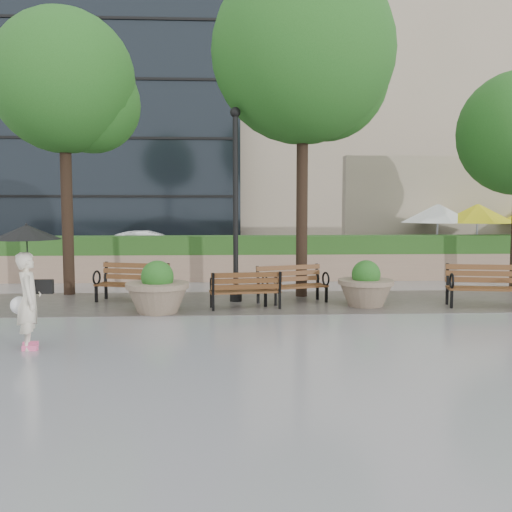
{
  "coord_description": "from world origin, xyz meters",
  "views": [
    {
      "loc": [
        0.34,
        -10.13,
        2.24
      ],
      "look_at": [
        1.01,
        2.84,
        1.1
      ],
      "focal_mm": 40.0,
      "sensor_mm": 36.0,
      "label": 1
    }
  ],
  "objects_px": {
    "planter_left": "(158,292)",
    "bench_4": "(488,295)",
    "planter_right": "(366,288)",
    "car_right": "(152,251)",
    "bench_2": "(245,298)",
    "pedestrian": "(28,274)",
    "lamppost": "(236,217)",
    "bench_3": "(292,292)",
    "bench_1": "(132,291)"
  },
  "relations": [
    {
      "from": "bench_4",
      "to": "car_right",
      "type": "xyz_separation_m",
      "value": [
        -8.37,
        7.68,
        0.41
      ]
    },
    {
      "from": "planter_left",
      "to": "bench_4",
      "type": "bearing_deg",
      "value": 2.13
    },
    {
      "from": "bench_3",
      "to": "bench_4",
      "type": "distance_m",
      "value": 4.33
    },
    {
      "from": "lamppost",
      "to": "car_right",
      "type": "relative_size",
      "value": 1.08
    },
    {
      "from": "bench_4",
      "to": "pedestrian",
      "type": "height_order",
      "value": "pedestrian"
    },
    {
      "from": "bench_1",
      "to": "planter_left",
      "type": "relative_size",
      "value": 1.35
    },
    {
      "from": "pedestrian",
      "to": "bench_4",
      "type": "bearing_deg",
      "value": -86.78
    },
    {
      "from": "planter_left",
      "to": "planter_right",
      "type": "distance_m",
      "value": 4.6
    },
    {
      "from": "planter_right",
      "to": "car_right",
      "type": "distance_m",
      "value": 9.34
    },
    {
      "from": "planter_left",
      "to": "lamppost",
      "type": "height_order",
      "value": "lamppost"
    },
    {
      "from": "bench_4",
      "to": "planter_left",
      "type": "height_order",
      "value": "planter_left"
    },
    {
      "from": "lamppost",
      "to": "bench_4",
      "type": "bearing_deg",
      "value": -10.8
    },
    {
      "from": "planter_right",
      "to": "bench_1",
      "type": "bearing_deg",
      "value": 171.41
    },
    {
      "from": "planter_left",
      "to": "pedestrian",
      "type": "relative_size",
      "value": 0.68
    },
    {
      "from": "bench_2",
      "to": "planter_left",
      "type": "height_order",
      "value": "planter_left"
    },
    {
      "from": "pedestrian",
      "to": "bench_2",
      "type": "bearing_deg",
      "value": -63.25
    },
    {
      "from": "bench_1",
      "to": "bench_4",
      "type": "xyz_separation_m",
      "value": [
        7.97,
        -1.11,
        0.01
      ]
    },
    {
      "from": "bench_3",
      "to": "car_right",
      "type": "bearing_deg",
      "value": 102.5
    },
    {
      "from": "bench_4",
      "to": "planter_left",
      "type": "relative_size",
      "value": 1.39
    },
    {
      "from": "bench_2",
      "to": "pedestrian",
      "type": "height_order",
      "value": "pedestrian"
    },
    {
      "from": "bench_4",
      "to": "planter_right",
      "type": "distance_m",
      "value": 2.68
    },
    {
      "from": "planter_right",
      "to": "pedestrian",
      "type": "relative_size",
      "value": 0.64
    },
    {
      "from": "car_right",
      "to": "bench_2",
      "type": "bearing_deg",
      "value": -165.11
    },
    {
      "from": "pedestrian",
      "to": "lamppost",
      "type": "bearing_deg",
      "value": -54.57
    },
    {
      "from": "bench_1",
      "to": "car_right",
      "type": "xyz_separation_m",
      "value": [
        -0.4,
        6.57,
        0.42
      ]
    },
    {
      "from": "bench_2",
      "to": "pedestrian",
      "type": "distance_m",
      "value": 4.9
    },
    {
      "from": "bench_2",
      "to": "bench_4",
      "type": "xyz_separation_m",
      "value": [
        5.37,
        -0.13,
        0.03
      ]
    },
    {
      "from": "bench_1",
      "to": "planter_right",
      "type": "bearing_deg",
      "value": 7.93
    },
    {
      "from": "bench_1",
      "to": "lamppost",
      "type": "bearing_deg",
      "value": 15.35
    },
    {
      "from": "bench_4",
      "to": "bench_2",
      "type": "bearing_deg",
      "value": -170.99
    },
    {
      "from": "bench_1",
      "to": "pedestrian",
      "type": "relative_size",
      "value": 0.92
    },
    {
      "from": "planter_left",
      "to": "bench_1",
      "type": "bearing_deg",
      "value": 118.76
    },
    {
      "from": "bench_1",
      "to": "bench_3",
      "type": "height_order",
      "value": "bench_1"
    },
    {
      "from": "planter_left",
      "to": "lamppost",
      "type": "xyz_separation_m",
      "value": [
        1.66,
        1.33,
        1.56
      ]
    },
    {
      "from": "bench_3",
      "to": "planter_left",
      "type": "bearing_deg",
      "value": -178.93
    },
    {
      "from": "lamppost",
      "to": "pedestrian",
      "type": "distance_m",
      "value": 5.43
    },
    {
      "from": "bench_1",
      "to": "planter_left",
      "type": "distance_m",
      "value": 1.58
    },
    {
      "from": "bench_4",
      "to": "planter_left",
      "type": "xyz_separation_m",
      "value": [
        -7.22,
        -0.27,
        0.16
      ]
    },
    {
      "from": "bench_3",
      "to": "planter_left",
      "type": "distance_m",
      "value": 3.14
    },
    {
      "from": "bench_2",
      "to": "pedestrian",
      "type": "xyz_separation_m",
      "value": [
        -3.51,
        -3.29,
        0.94
      ]
    },
    {
      "from": "bench_4",
      "to": "pedestrian",
      "type": "xyz_separation_m",
      "value": [
        -8.88,
        -3.16,
        0.9
      ]
    },
    {
      "from": "planter_right",
      "to": "pedestrian",
      "type": "height_order",
      "value": "pedestrian"
    },
    {
      "from": "bench_1",
      "to": "bench_4",
      "type": "distance_m",
      "value": 8.05
    },
    {
      "from": "bench_3",
      "to": "pedestrian",
      "type": "relative_size",
      "value": 0.88
    },
    {
      "from": "bench_2",
      "to": "planter_left",
      "type": "relative_size",
      "value": 1.21
    },
    {
      "from": "planter_left",
      "to": "lamppost",
      "type": "distance_m",
      "value": 2.64
    },
    {
      "from": "car_right",
      "to": "planter_right",
      "type": "bearing_deg",
      "value": -149.05
    },
    {
      "from": "bench_2",
      "to": "pedestrian",
      "type": "relative_size",
      "value": 0.82
    },
    {
      "from": "bench_1",
      "to": "planter_left",
      "type": "height_order",
      "value": "planter_left"
    },
    {
      "from": "planter_right",
      "to": "lamppost",
      "type": "bearing_deg",
      "value": 165.43
    }
  ]
}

